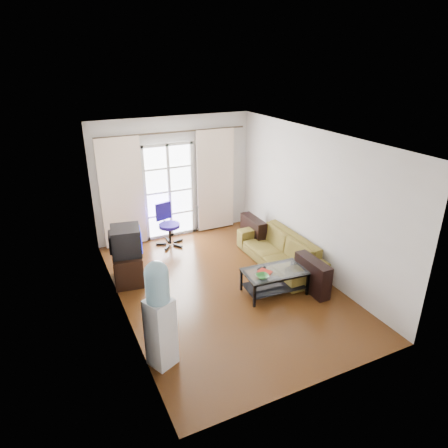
# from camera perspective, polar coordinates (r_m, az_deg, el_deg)

# --- Properties ---
(floor) EXTENTS (5.20, 5.20, 0.00)m
(floor) POSITION_cam_1_polar(r_m,az_deg,el_deg) (7.33, 0.11, -8.93)
(floor) COLOR #573114
(floor) RESTS_ON ground
(ceiling) EXTENTS (5.20, 5.20, 0.00)m
(ceiling) POSITION_cam_1_polar(r_m,az_deg,el_deg) (6.33, 0.12, 12.29)
(ceiling) COLOR white
(ceiling) RESTS_ON wall_back
(wall_back) EXTENTS (3.60, 0.02, 2.70)m
(wall_back) POSITION_cam_1_polar(r_m,az_deg,el_deg) (9.00, -7.11, 6.53)
(wall_back) COLOR silver
(wall_back) RESTS_ON floor
(wall_front) EXTENTS (3.60, 0.02, 2.70)m
(wall_front) POSITION_cam_1_polar(r_m,az_deg,el_deg) (4.76, 13.99, -9.84)
(wall_front) COLOR silver
(wall_front) RESTS_ON floor
(wall_left) EXTENTS (0.02, 5.20, 2.70)m
(wall_left) POSITION_cam_1_polar(r_m,az_deg,el_deg) (6.21, -15.04, -1.83)
(wall_left) COLOR silver
(wall_left) RESTS_ON floor
(wall_right) EXTENTS (0.02, 5.20, 2.70)m
(wall_right) POSITION_cam_1_polar(r_m,az_deg,el_deg) (7.61, 12.44, 3.07)
(wall_right) COLOR silver
(wall_right) RESTS_ON floor
(french_door) EXTENTS (1.16, 0.06, 2.15)m
(french_door) POSITION_cam_1_polar(r_m,az_deg,el_deg) (8.98, -7.82, 4.63)
(french_door) COLOR white
(french_door) RESTS_ON wall_back
(curtain_rod) EXTENTS (3.30, 0.04, 0.04)m
(curtain_rod) POSITION_cam_1_polar(r_m,az_deg,el_deg) (8.67, -7.23, 12.90)
(curtain_rod) COLOR #4C3F2D
(curtain_rod) RESTS_ON wall_back
(curtain_left) EXTENTS (0.90, 0.07, 2.35)m
(curtain_left) POSITION_cam_1_polar(r_m,az_deg,el_deg) (8.65, -14.36, 4.25)
(curtain_left) COLOR #FFE8CD
(curtain_left) RESTS_ON curtain_rod
(curtain_right) EXTENTS (0.90, 0.07, 2.35)m
(curtain_right) POSITION_cam_1_polar(r_m,az_deg,el_deg) (9.26, -1.23, 6.22)
(curtain_right) COLOR #FFE8CD
(curtain_right) RESTS_ON curtain_rod
(radiator) EXTENTS (0.64, 0.12, 0.64)m
(radiator) POSITION_cam_1_polar(r_m,az_deg,el_deg) (9.51, -2.06, 1.11)
(radiator) COLOR gray
(radiator) RESTS_ON floor
(sofa) EXTENTS (2.11, 0.84, 0.62)m
(sofa) POSITION_cam_1_polar(r_m,az_deg,el_deg) (7.99, 7.91, -3.75)
(sofa) COLOR #646722
(sofa) RESTS_ON floor
(coffee_table) EXTENTS (1.12, 0.70, 0.44)m
(coffee_table) POSITION_cam_1_polar(r_m,az_deg,el_deg) (7.08, 7.19, -7.73)
(coffee_table) COLOR silver
(coffee_table) RESTS_ON floor
(bowl) EXTENTS (0.22, 0.22, 0.05)m
(bowl) POSITION_cam_1_polar(r_m,az_deg,el_deg) (6.76, 5.49, -7.45)
(bowl) COLOR #2F8334
(bowl) RESTS_ON coffee_table
(book) EXTENTS (0.35, 0.36, 0.02)m
(book) POSITION_cam_1_polar(r_m,az_deg,el_deg) (6.86, 5.49, -7.09)
(book) COLOR #AD152C
(book) RESTS_ON coffee_table
(remote) EXTENTS (0.18, 0.07, 0.02)m
(remote) POSITION_cam_1_polar(r_m,az_deg,el_deg) (7.03, 5.38, -6.33)
(remote) COLOR black
(remote) RESTS_ON coffee_table
(tv_stand) EXTENTS (0.61, 0.83, 0.56)m
(tv_stand) POSITION_cam_1_polar(r_m,az_deg,el_deg) (7.59, -13.60, -5.97)
(tv_stand) COLOR black
(tv_stand) RESTS_ON floor
(crt_tv) EXTENTS (0.63, 0.63, 0.51)m
(crt_tv) POSITION_cam_1_polar(r_m,az_deg,el_deg) (7.36, -13.99, -2.34)
(crt_tv) COLOR black
(crt_tv) RESTS_ON tv_stand
(task_chair) EXTENTS (0.78, 0.78, 0.93)m
(task_chair) POSITION_cam_1_polar(r_m,az_deg,el_deg) (8.83, -7.86, -1.28)
(task_chair) COLOR black
(task_chair) RESTS_ON floor
(water_cooler) EXTENTS (0.42, 0.42, 1.56)m
(water_cooler) POSITION_cam_1_polar(r_m,az_deg,el_deg) (5.33, -9.23, -12.40)
(water_cooler) COLOR white
(water_cooler) RESTS_ON floor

